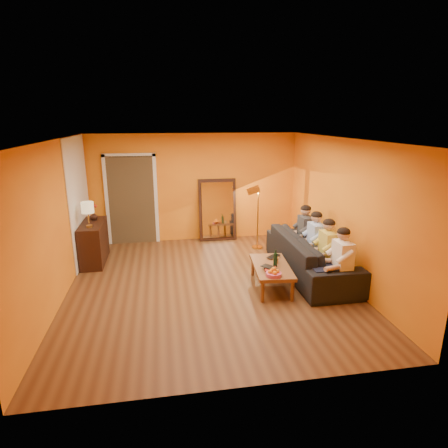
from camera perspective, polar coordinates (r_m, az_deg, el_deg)
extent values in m
cube|color=brown|center=(6.94, -2.19, -9.23)|extent=(5.00, 5.50, 0.00)
cube|color=white|center=(6.29, -2.44, 12.75)|extent=(5.00, 5.50, 0.00)
cube|color=orange|center=(9.16, -4.54, 5.50)|extent=(5.00, 0.00, 2.60)
cube|color=orange|center=(6.67, -24.14, 0.20)|extent=(0.00, 5.50, 2.60)
cube|color=orange|center=(7.24, 17.74, 2.00)|extent=(0.00, 5.50, 2.60)
cube|color=white|center=(8.32, -21.20, 3.42)|extent=(0.02, 1.90, 2.58)
cube|color=#3F2D19|center=(9.28, -13.82, 3.65)|extent=(1.06, 0.30, 2.10)
cube|color=white|center=(9.23, -17.40, 3.31)|extent=(0.08, 0.06, 2.20)
cube|color=white|center=(9.14, -10.30, 3.67)|extent=(0.08, 0.06, 2.20)
cube|color=white|center=(9.01, -14.32, 10.16)|extent=(1.22, 0.06, 0.08)
cube|color=black|center=(9.22, -0.99, 2.19)|extent=(0.92, 0.27, 1.51)
cube|color=white|center=(9.19, -0.95, 2.13)|extent=(0.78, 0.21, 1.35)
cube|color=black|center=(8.31, -19.21, -2.68)|extent=(0.44, 1.18, 0.85)
imported|color=black|center=(7.45, 13.06, -4.64)|extent=(2.62, 1.03, 0.77)
cylinder|color=black|center=(6.64, 7.84, -5.16)|extent=(0.07, 0.07, 0.31)
imported|color=#B27F3F|center=(6.85, 7.95, -5.45)|extent=(0.11, 0.11, 0.10)
imported|color=black|center=(7.08, 7.85, -5.03)|extent=(0.37, 0.36, 0.02)
imported|color=black|center=(6.50, 6.23, -6.95)|extent=(0.22, 0.28, 0.02)
imported|color=#A32112|center=(6.50, 6.30, -6.73)|extent=(0.25, 0.29, 0.02)
imported|color=black|center=(6.47, 6.27, -6.65)|extent=(0.25, 0.26, 0.02)
imported|color=black|center=(8.40, -19.26, 1.15)|extent=(0.16, 0.16, 0.17)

